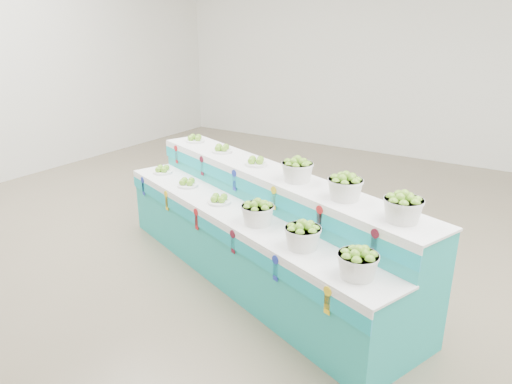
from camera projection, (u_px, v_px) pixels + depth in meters
ground at (274, 272)px, 4.76m from camera, size 10.00×10.00×0.00m
back_wall at (428, 44)px, 8.03m from camera, size 10.00×0.00×10.00m
display_stand at (256, 227)px, 4.55m from camera, size 3.69×2.10×1.02m
plate_lower_left at (162, 169)px, 5.46m from camera, size 0.29×0.29×0.09m
plate_lower_mid at (187, 182)px, 5.02m from camera, size 0.29×0.29×0.09m
plate_lower_right at (219, 198)px, 4.56m from camera, size 0.29×0.29×0.09m
basket_lower_left at (258, 212)px, 4.08m from camera, size 0.36×0.36×0.21m
basket_lower_mid at (303, 235)px, 3.65m from camera, size 0.36×0.36×0.21m
basket_lower_right at (358, 263)px, 3.23m from camera, size 0.36×0.36×0.21m
plate_upper_left at (195, 138)px, 5.61m from camera, size 0.29×0.29×0.09m
plate_upper_mid at (222, 148)px, 5.17m from camera, size 0.29×0.29×0.09m
plate_upper_right at (256, 161)px, 4.71m from camera, size 0.29×0.29×0.09m
basket_upper_left at (297, 170)px, 4.23m from camera, size 0.36×0.36×0.21m
basket_upper_mid at (345, 187)px, 3.80m from camera, size 0.36×0.36×0.21m
basket_upper_right at (403, 207)px, 3.38m from camera, size 0.36×0.36×0.21m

